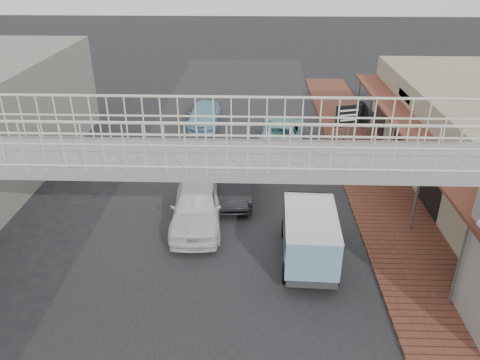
# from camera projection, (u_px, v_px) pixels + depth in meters

# --- Properties ---
(ground) EXTENTS (120.00, 120.00, 0.00)m
(ground) POSITION_uv_depth(u_px,v_px,m) (225.00, 243.00, 16.87)
(ground) COLOR black
(ground) RESTS_ON ground
(road_strip) EXTENTS (10.00, 60.00, 0.01)m
(road_strip) POSITION_uv_depth(u_px,v_px,m) (225.00, 243.00, 16.86)
(road_strip) COLOR black
(road_strip) RESTS_ON ground
(sidewalk) EXTENTS (3.00, 40.00, 0.10)m
(sidewalk) POSITION_uv_depth(u_px,v_px,m) (386.00, 203.00, 19.33)
(sidewalk) COLOR brown
(sidewalk) RESTS_ON ground
(footbridge) EXTENTS (16.40, 2.40, 6.34)m
(footbridge) POSITION_uv_depth(u_px,v_px,m) (213.00, 229.00, 11.87)
(footbridge) COLOR gray
(footbridge) RESTS_ON ground
(white_hatchback) EXTENTS (2.03, 4.69, 1.58)m
(white_hatchback) POSITION_uv_depth(u_px,v_px,m) (197.00, 205.00, 17.73)
(white_hatchback) COLOR white
(white_hatchback) RESTS_ON ground
(dark_sedan) EXTENTS (2.00, 4.78, 1.54)m
(dark_sedan) POSITION_uv_depth(u_px,v_px,m) (230.00, 177.00, 19.92)
(dark_sedan) COLOR black
(dark_sedan) RESTS_ON ground
(angkot_curb) EXTENTS (2.70, 5.02, 1.34)m
(angkot_curb) POSITION_uv_depth(u_px,v_px,m) (282.00, 132.00, 25.03)
(angkot_curb) COLOR #6AB5B9
(angkot_curb) RESTS_ON ground
(angkot_far) EXTENTS (1.77, 4.16, 1.20)m
(angkot_far) POSITION_uv_depth(u_px,v_px,m) (204.00, 115.00, 27.74)
(angkot_far) COLOR #77B2CE
(angkot_far) RESTS_ON ground
(angkot_van) EXTENTS (1.89, 3.88, 1.87)m
(angkot_van) POSITION_uv_depth(u_px,v_px,m) (310.00, 231.00, 15.43)
(angkot_van) COLOR black
(angkot_van) RESTS_ON ground
(motorcycle_near) EXTENTS (2.09, 1.23, 1.04)m
(motorcycle_near) POSITION_uv_depth(u_px,v_px,m) (341.00, 149.00, 23.07)
(motorcycle_near) COLOR black
(motorcycle_near) RESTS_ON sidewalk
(motorcycle_far) EXTENTS (1.68, 0.68, 0.98)m
(motorcycle_far) POSITION_uv_depth(u_px,v_px,m) (338.00, 143.00, 23.77)
(motorcycle_far) COLOR black
(motorcycle_far) RESTS_ON sidewalk
(arrow_sign) EXTENTS (2.03, 1.35, 3.37)m
(arrow_sign) POSITION_uv_depth(u_px,v_px,m) (366.00, 115.00, 20.83)
(arrow_sign) COLOR #59595B
(arrow_sign) RESTS_ON sidewalk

